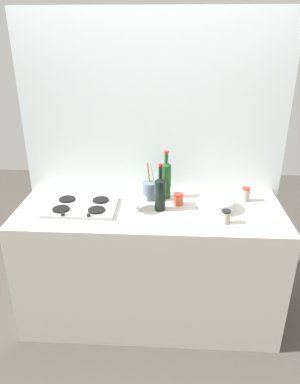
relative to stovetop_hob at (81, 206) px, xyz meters
name	(u,v)px	position (x,y,z in m)	size (l,w,h in m)	color
ground_plane	(150,311)	(0.46, 0.03, -0.91)	(6.00, 6.00, 0.00)	#47423D
counter_block	(150,263)	(0.46, 0.03, -0.46)	(1.80, 0.70, 0.90)	beige
backsplash_panel	(153,165)	(0.46, 0.41, 0.16)	(1.90, 0.06, 2.15)	silver
stovetop_hob	(81,206)	(0.00, 0.00, 0.00)	(0.47, 0.34, 0.04)	#B2B2B7
plate_stack	(216,204)	(0.90, 0.04, 0.02)	(0.24, 0.24, 0.07)	white
wine_bottle_leftmost	(166,179)	(0.57, 0.21, 0.13)	(0.07, 0.07, 0.35)	#19471E
wine_bottle_mid_left	(160,193)	(0.53, 0.01, 0.11)	(0.07, 0.07, 0.33)	black
mixing_bowl	(136,204)	(0.37, -0.01, 0.03)	(0.15, 0.15, 0.09)	white
utensil_crock	(150,190)	(0.45, 0.18, 0.05)	(0.10, 0.10, 0.29)	slate
condiment_jar_front	(178,199)	(0.65, 0.09, 0.03)	(0.07, 0.07, 0.08)	#C64C2D
condiment_jar_rear	(246,194)	(1.13, 0.18, 0.04)	(0.06, 0.06, 0.10)	#9E998C
condiment_jar_spare	(226,217)	(0.95, -0.15, 0.03)	(0.06, 0.06, 0.09)	#9E998C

